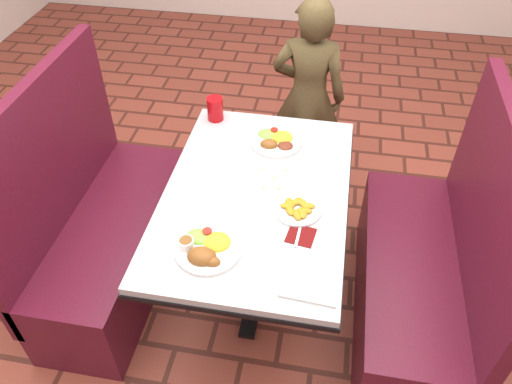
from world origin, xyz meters
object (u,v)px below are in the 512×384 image
at_px(dining_table, 256,208).
at_px(booth_bench_left, 104,233).
at_px(diner_person, 308,97).
at_px(plantain_plate, 297,209).
at_px(booth_bench_right, 421,277).
at_px(red_tumbler, 215,109).
at_px(near_dinner_plate, 206,246).
at_px(far_dinner_plate, 276,139).

relative_size(dining_table, booth_bench_left, 1.01).
relative_size(booth_bench_left, diner_person, 0.97).
bearing_deg(booth_bench_left, plantain_plate, -4.90).
height_order(booth_bench_right, red_tumbler, booth_bench_right).
bearing_deg(diner_person, near_dinner_plate, 82.26).
bearing_deg(near_dinner_plate, red_tumbler, 101.40).
bearing_deg(far_dinner_plate, red_tumbler, 156.79).
relative_size(booth_bench_right, diner_person, 0.97).
distance_m(dining_table, diner_person, 1.04).
relative_size(plantain_plate, red_tumbler, 1.61).
xyz_separation_m(plantain_plate, red_tumbler, (-0.50, 0.60, 0.05)).
distance_m(near_dinner_plate, red_tumbler, 0.90).
height_order(booth_bench_left, diner_person, diner_person).
xyz_separation_m(dining_table, red_tumbler, (-0.31, 0.52, 0.16)).
relative_size(near_dinner_plate, far_dinner_plate, 1.04).
distance_m(far_dinner_plate, red_tumbler, 0.37).
xyz_separation_m(near_dinner_plate, plantain_plate, (0.32, 0.28, -0.02)).
relative_size(booth_bench_left, booth_bench_right, 1.00).
bearing_deg(far_dinner_plate, diner_person, 81.40).
bearing_deg(red_tumbler, near_dinner_plate, -78.60).
bearing_deg(dining_table, near_dinner_plate, -109.30).
height_order(diner_person, red_tumbler, diner_person).
relative_size(dining_table, plantain_plate, 6.04).
height_order(near_dinner_plate, plantain_plate, near_dinner_plate).
height_order(booth_bench_left, plantain_plate, booth_bench_left).
relative_size(dining_table, far_dinner_plate, 4.82).
bearing_deg(plantain_plate, red_tumbler, 129.63).
xyz_separation_m(dining_table, diner_person, (0.13, 1.03, -0.04)).
xyz_separation_m(diner_person, near_dinner_plate, (-0.26, -1.40, 0.16)).
relative_size(near_dinner_plate, plantain_plate, 1.31).
bearing_deg(booth_bench_left, diner_person, 47.89).
xyz_separation_m(near_dinner_plate, far_dinner_plate, (0.16, 0.74, -0.01)).
height_order(far_dinner_plate, red_tumbler, red_tumbler).
bearing_deg(far_dinner_plate, plantain_plate, -70.83).
relative_size(booth_bench_right, far_dinner_plate, 4.77).
distance_m(booth_bench_right, plantain_plate, 0.75).
height_order(dining_table, booth_bench_right, booth_bench_right).
xyz_separation_m(booth_bench_left, booth_bench_right, (1.60, 0.00, 0.00)).
relative_size(dining_table, booth_bench_right, 1.01).
distance_m(near_dinner_plate, plantain_plate, 0.43).
bearing_deg(red_tumbler, dining_table, -59.33).
bearing_deg(far_dinner_plate, dining_table, -95.09).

